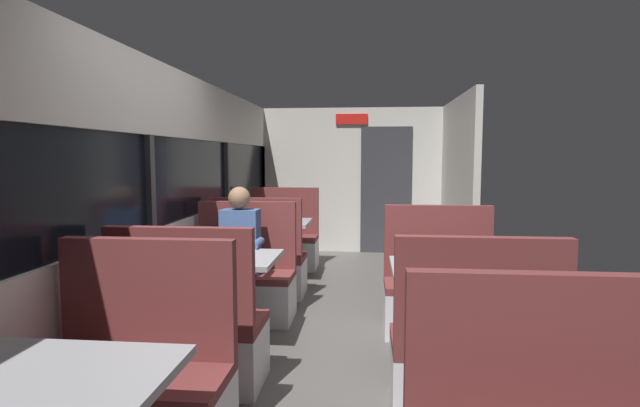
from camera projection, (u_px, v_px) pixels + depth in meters
name	position (u px, v px, depth m)	size (l,w,h in m)	color
ground_plane	(332.00, 355.00, 3.83)	(3.30, 9.20, 0.02)	#514F4C
carriage_window_panel_left	(148.00, 211.00, 3.87)	(0.09, 8.48, 2.30)	beige
carriage_end_bulkhead	(355.00, 181.00, 7.87)	(2.90, 0.11, 2.30)	beige
carriage_aisle_panel_right	(457.00, 185.00, 6.55)	(0.08, 2.40, 2.30)	beige
dining_table_near_window	(44.00, 403.00, 1.79)	(0.90, 0.70, 0.74)	#9E9EA3
bench_near_window_facing_entry	(137.00, 393.00, 2.51)	(0.95, 0.50, 1.10)	silver
dining_table_mid_window	(221.00, 269.00, 3.94)	(0.90, 0.70, 0.74)	#9E9EA3
bench_mid_window_facing_end	(191.00, 338.00, 3.27)	(0.95, 0.50, 1.10)	silver
bench_mid_window_facing_entry	(244.00, 284.00, 4.66)	(0.95, 0.50, 1.10)	silver
dining_table_far_window	(273.00, 229.00, 6.08)	(0.90, 0.70, 0.74)	#9E9EA3
bench_far_window_facing_end	(261.00, 266.00, 5.42)	(0.95, 0.50, 1.10)	silver
bench_far_window_facing_entry	(283.00, 244.00, 6.81)	(0.95, 0.50, 1.10)	silver
dining_table_rear_aisle	(454.00, 280.00, 3.56)	(0.90, 0.70, 0.74)	#9E9EA3
bench_rear_aisle_facing_end	(473.00, 362.00, 2.90)	(0.95, 0.50, 1.10)	silver
bench_rear_aisle_facing_entry	(439.00, 295.00, 4.29)	(0.95, 0.50, 1.10)	silver
seated_passenger	(241.00, 264.00, 4.57)	(0.47, 0.55, 1.26)	#26262D
coffee_cup_primary	(257.00, 216.00, 6.17)	(0.07, 0.07, 0.09)	white
coffee_cup_secondary	(437.00, 259.00, 3.60)	(0.07, 0.07, 0.09)	white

